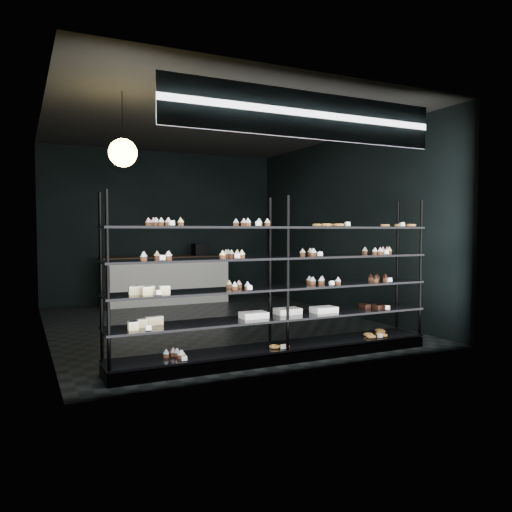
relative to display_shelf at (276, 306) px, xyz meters
name	(u,v)px	position (x,y,z in m)	size (l,w,h in m)	color
room	(212,225)	(0.13, 2.45, 0.97)	(5.01, 6.01, 3.20)	black
display_shelf	(276,306)	(0.00, 0.00, 0.00)	(4.00, 0.50, 1.91)	black
signage	(308,115)	(0.13, -0.48, 2.12)	(3.30, 0.05, 0.50)	#0F0E47
pendant_lamp	(123,153)	(-1.54, 1.04, 1.82)	(0.34, 0.34, 0.90)	black
service_counter	(167,279)	(0.06, 4.95, -0.13)	(2.62, 0.65, 1.23)	silver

